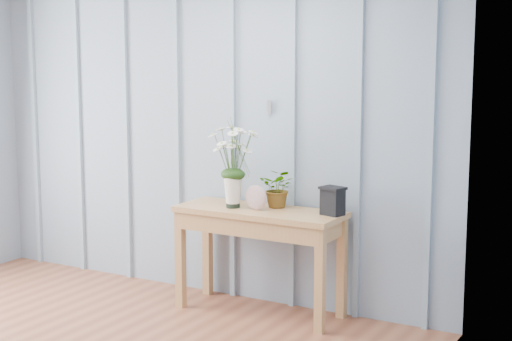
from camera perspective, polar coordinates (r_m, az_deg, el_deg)
The scene contains 6 objects.
room_shell at distance 4.87m, azimuth -12.56°, elevation 10.16°, with size 4.00×4.50×2.50m.
sideboard at distance 5.52m, azimuth 0.26°, elevation -3.98°, with size 1.20×0.45×0.75m.
daisy_vase at distance 5.49m, azimuth -1.70°, elevation 1.24°, with size 0.43×0.33×0.61m.
spider_plant at distance 5.53m, azimuth 1.66°, elevation -1.29°, with size 0.25×0.22×0.28m, color #14340E.
felt_disc_vessel at distance 5.44m, azimuth 0.00°, elevation -1.98°, with size 0.18×0.05×0.18m, color #8A4C5A.
carved_box at distance 5.30m, azimuth 5.59°, elevation -2.19°, with size 0.19×0.16×0.19m.
Camera 1 is at (3.24, -2.71, 1.83)m, focal length 55.00 mm.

